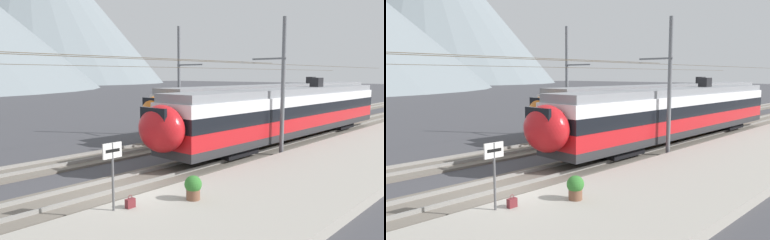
% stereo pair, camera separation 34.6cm
% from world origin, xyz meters
% --- Properties ---
extents(ground_plane, '(400.00, 400.00, 0.00)m').
position_xyz_m(ground_plane, '(0.00, 0.00, 0.00)').
color(ground_plane, '#424247').
extents(platform_slab, '(120.00, 6.30, 0.39)m').
position_xyz_m(platform_slab, '(0.00, -3.94, 0.20)').
color(platform_slab, '#A39E93').
rests_on(platform_slab, ground).
extents(track_near, '(120.00, 3.00, 0.28)m').
position_xyz_m(track_near, '(0.00, 1.48, 0.07)').
color(track_near, '#6B6359').
rests_on(track_near, ground).
extents(track_far, '(120.00, 3.00, 0.28)m').
position_xyz_m(track_far, '(0.00, 7.03, 0.07)').
color(track_far, '#6B6359').
rests_on(track_far, ground).
extents(train_near_platform, '(25.46, 2.85, 4.27)m').
position_xyz_m(train_near_platform, '(15.10, 1.48, 2.22)').
color(train_near_platform, '#2D2D30').
rests_on(train_near_platform, track_near).
extents(train_far_track, '(34.52, 2.99, 4.27)m').
position_xyz_m(train_far_track, '(24.34, 7.03, 2.23)').
color(train_far_track, '#2D2D30').
rests_on(train_far_track, track_far).
extents(catenary_mast_mid, '(46.81, 2.24, 8.04)m').
position_xyz_m(catenary_mast_mid, '(10.77, -0.32, 4.17)').
color(catenary_mast_mid, slate).
rests_on(catenary_mast_mid, ground).
extents(catenary_mast_far_side, '(46.81, 2.61, 8.47)m').
position_xyz_m(catenary_mast_far_side, '(12.10, 9.17, 4.35)').
color(catenary_mast_far_side, slate).
rests_on(catenary_mast_far_side, ground).
extents(platform_sign, '(0.70, 0.08, 2.23)m').
position_xyz_m(platform_sign, '(-1.64, -1.48, 2.03)').
color(platform_sign, '#59595B').
rests_on(platform_sign, platform_slab).
extents(handbag_near_sign, '(0.32, 0.18, 0.44)m').
position_xyz_m(handbag_near_sign, '(-1.12, -1.67, 0.55)').
color(handbag_near_sign, maroon).
rests_on(handbag_near_sign, platform_slab).
extents(potted_plant_platform_edge, '(0.62, 0.62, 0.87)m').
position_xyz_m(potted_plant_platform_edge, '(0.91, -2.63, 0.87)').
color(potted_plant_platform_edge, brown).
rests_on(potted_plant_platform_edge, platform_slab).
extents(mountain_right_ridge, '(153.54, 153.54, 92.46)m').
position_xyz_m(mountain_right_ridge, '(87.44, 207.68, 46.23)').
color(mountain_right_ridge, slate).
rests_on(mountain_right_ridge, ground).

